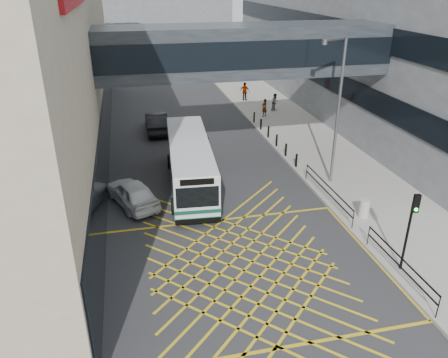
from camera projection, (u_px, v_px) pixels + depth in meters
ground at (244, 271)px, 19.02m from camera, size 120.00×120.00×0.00m
skybridge at (243, 50)px, 27.07m from camera, size 20.00×4.10×3.00m
pavement at (306, 140)px, 34.04m from camera, size 6.00×54.00×0.16m
box_junction at (244, 271)px, 19.01m from camera, size 12.00×9.00×0.01m
bus at (190, 162)px, 26.19m from camera, size 3.13×10.41×2.88m
car_white at (132, 193)px, 24.23m from camera, size 3.53×5.08×1.49m
car_dark at (157, 122)px, 35.82m from camera, size 2.01×5.14×1.61m
car_silver at (192, 144)px, 31.40m from camera, size 3.44×5.02×1.44m
traffic_light at (411, 222)px, 17.82m from camera, size 0.28×0.44×3.68m
street_lamp at (337, 105)px, 24.83m from camera, size 1.86×0.99×8.55m
litter_bin at (364, 208)px, 22.84m from camera, size 0.55×0.55×0.95m
kerb_railings at (356, 218)px, 21.44m from camera, size 0.05×12.54×1.00m
bollards at (272, 136)px, 33.27m from camera, size 0.14×10.14×0.90m
pedestrian_a at (264, 108)px, 39.16m from camera, size 0.77×0.70×1.59m
pedestrian_b at (275, 102)px, 40.86m from camera, size 0.90×0.84×1.61m
pedestrian_c at (245, 91)px, 44.31m from camera, size 1.16×1.06×1.81m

